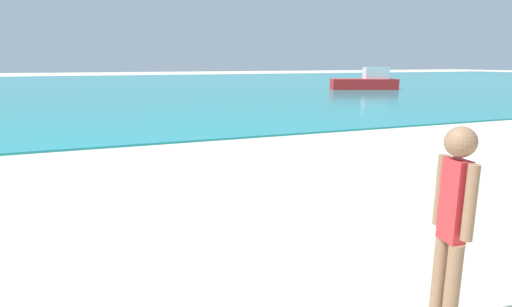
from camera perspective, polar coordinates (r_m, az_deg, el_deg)
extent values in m
cube|color=teal|center=(41.16, -18.76, 8.80)|extent=(160.00, 60.00, 0.06)
cylinder|color=#936B4C|center=(3.66, 25.14, -17.14)|extent=(0.11, 0.11, 0.84)
cylinder|color=#936B4C|center=(3.76, 23.68, -16.19)|extent=(0.11, 0.11, 0.84)
cube|color=red|center=(3.43, 25.48, -5.86)|extent=(0.14, 0.21, 0.63)
sphere|color=#936B4C|center=(3.33, 26.19, 1.42)|extent=(0.23, 0.23, 0.23)
cylinder|color=#936B4C|center=(3.31, 27.22, -6.04)|extent=(0.08, 0.08, 0.56)
cylinder|color=#936B4C|center=(3.54, 23.96, -4.61)|extent=(0.08, 0.08, 0.56)
cube|color=red|center=(33.97, 14.50, 9.16)|extent=(5.25, 3.33, 0.80)
cube|color=silver|center=(34.17, 16.06, 10.52)|extent=(2.09, 1.71, 0.90)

